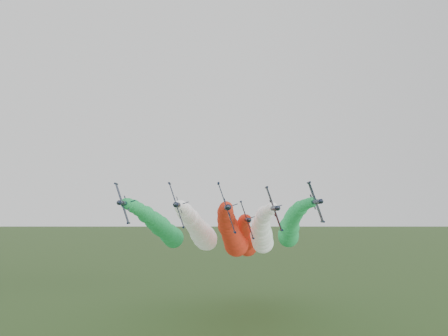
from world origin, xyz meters
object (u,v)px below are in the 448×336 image
at_px(jet_lead, 232,235).
at_px(jet_outer_left, 162,228).
at_px(jet_trail, 245,238).
at_px(jet_outer_right, 290,227).
at_px(jet_inner_left, 200,231).
at_px(jet_inner_right, 262,233).

xyz_separation_m(jet_lead, jet_outer_left, (-22.97, 19.03, 1.35)).
height_order(jet_lead, jet_trail, jet_lead).
bearing_deg(jet_outer_right, jet_lead, -138.35).
distance_m(jet_lead, jet_inner_left, 13.81).
distance_m(jet_lead, jet_outer_right, 27.95).
bearing_deg(jet_outer_right, jet_inner_right, -144.71).
xyz_separation_m(jet_lead, jet_inner_right, (10.21, 11.01, -0.03)).
bearing_deg(jet_outer_left, jet_inner_right, -13.58).
xyz_separation_m(jet_inner_right, jet_trail, (-4.38, 15.06, -2.52)).
xyz_separation_m(jet_inner_right, jet_outer_left, (-33.18, 8.01, 1.38)).
relative_size(jet_inner_right, jet_outer_right, 1.00).
bearing_deg(jet_inner_left, jet_outer_right, 16.18).
distance_m(jet_inner_left, jet_outer_left, 16.13).
bearing_deg(jet_inner_left, jet_inner_right, 3.92).
distance_m(jet_outer_right, jet_trail, 17.28).
bearing_deg(jet_lead, jet_inner_right, 47.18).
bearing_deg(jet_inner_right, jet_outer_left, 166.42).
distance_m(jet_inner_left, jet_inner_right, 20.13).
height_order(jet_outer_left, jet_trail, jet_outer_left).
bearing_deg(jet_lead, jet_inner_left, 135.67).
height_order(jet_lead, jet_outer_left, jet_outer_left).
relative_size(jet_inner_left, jet_outer_left, 0.99).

